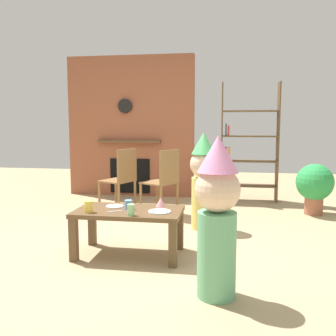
# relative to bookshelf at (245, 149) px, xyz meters

# --- Properties ---
(ground_plane) EXTENTS (12.00, 12.00, 0.00)m
(ground_plane) POSITION_rel_bookshelf_xyz_m (-1.09, -2.40, -0.85)
(ground_plane) COLOR tan
(brick_fireplace_feature) EXTENTS (2.20, 0.28, 2.40)m
(brick_fireplace_feature) POSITION_rel_bookshelf_xyz_m (-1.95, 0.20, 0.34)
(brick_fireplace_feature) COLOR #935138
(brick_fireplace_feature) RESTS_ON ground_plane
(bookshelf) EXTENTS (0.90, 0.28, 1.90)m
(bookshelf) POSITION_rel_bookshelf_xyz_m (0.00, 0.00, 0.00)
(bookshelf) COLOR brown
(bookshelf) RESTS_ON ground_plane
(coffee_table) EXTENTS (1.00, 0.56, 0.44)m
(coffee_table) POSITION_rel_bookshelf_xyz_m (-1.20, -2.76, -0.48)
(coffee_table) COLOR brown
(coffee_table) RESTS_ON ground_plane
(paper_cup_near_left) EXTENTS (0.07, 0.07, 0.09)m
(paper_cup_near_left) POSITION_rel_bookshelf_xyz_m (-1.20, -2.74, -0.36)
(paper_cup_near_left) COLOR #669EE0
(paper_cup_near_left) RESTS_ON coffee_table
(paper_cup_near_right) EXTENTS (0.08, 0.08, 0.11)m
(paper_cup_near_right) POSITION_rel_bookshelf_xyz_m (-1.53, -2.92, -0.35)
(paper_cup_near_right) COLOR #F2CC4C
(paper_cup_near_right) RESTS_ON coffee_table
(paper_cup_center) EXTENTS (0.06, 0.06, 0.10)m
(paper_cup_center) POSITION_rel_bookshelf_xyz_m (-1.12, -2.97, -0.36)
(paper_cup_center) COLOR #8CD18C
(paper_cup_center) RESTS_ON coffee_table
(paper_plate_front) EXTENTS (0.17, 0.17, 0.01)m
(paper_plate_front) POSITION_rel_bookshelf_xyz_m (-1.36, -2.67, -0.40)
(paper_plate_front) COLOR white
(paper_plate_front) RESTS_ON coffee_table
(paper_plate_rear) EXTENTS (0.21, 0.21, 0.01)m
(paper_plate_rear) POSITION_rel_bookshelf_xyz_m (-0.89, -2.82, -0.40)
(paper_plate_rear) COLOR white
(paper_plate_rear) RESTS_ON coffee_table
(birthday_cake_slice) EXTENTS (0.10, 0.10, 0.09)m
(birthday_cake_slice) POSITION_rel_bookshelf_xyz_m (-0.92, -2.58, -0.36)
(birthday_cake_slice) COLOR pink
(birthday_cake_slice) RESTS_ON coffee_table
(table_fork) EXTENTS (0.13, 0.10, 0.01)m
(table_fork) POSITION_rel_bookshelf_xyz_m (-1.30, -2.86, -0.40)
(table_fork) COLOR silver
(table_fork) RESTS_ON coffee_table
(child_with_cone_hat) EXTENTS (0.32, 0.32, 1.17)m
(child_with_cone_hat) POSITION_rel_bookshelf_xyz_m (-0.35, -3.49, -0.23)
(child_with_cone_hat) COLOR #66B27F
(child_with_cone_hat) RESTS_ON ground_plane
(child_in_pink) EXTENTS (0.32, 0.32, 1.15)m
(child_in_pink) POSITION_rel_bookshelf_xyz_m (-0.56, -1.74, -0.24)
(child_in_pink) COLOR #E0CC66
(child_in_pink) RESTS_ON ground_plane
(dining_chair_left) EXTENTS (0.53, 0.53, 0.90)m
(dining_chair_left) POSITION_rel_bookshelf_xyz_m (-1.75, -1.08, -0.34)
(dining_chair_left) COLOR olive
(dining_chair_left) RESTS_ON ground_plane
(dining_chair_middle) EXTENTS (0.54, 0.54, 0.90)m
(dining_chair_middle) POSITION_rel_bookshelf_xyz_m (-1.13, -1.16, -0.34)
(dining_chair_middle) COLOR olive
(dining_chair_middle) RESTS_ON ground_plane
(potted_plant_tall) EXTENTS (0.51, 0.51, 0.70)m
(potted_plant_tall) POSITION_rel_bookshelf_xyz_m (0.91, -0.80, -0.43)
(potted_plant_tall) COLOR #9E5B42
(potted_plant_tall) RESTS_ON ground_plane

